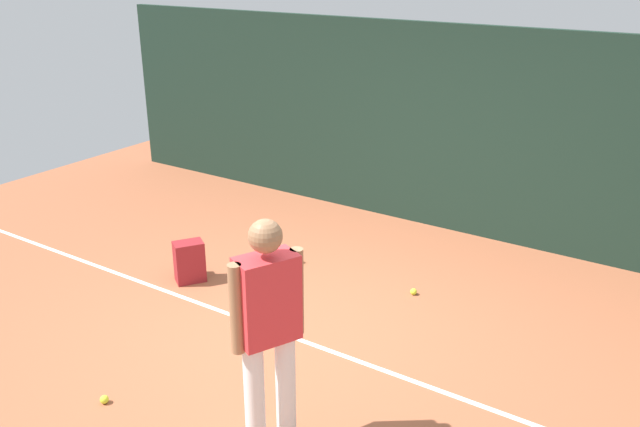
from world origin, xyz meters
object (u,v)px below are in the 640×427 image
object	(u,v)px
tennis_player	(268,324)
backpack	(189,262)
tennis_ball_near_player	(414,292)
tennis_ball_by_fence	(300,260)
tennis_ball_mid_court	(104,399)

from	to	relation	value
tennis_player	backpack	distance (m)	2.81
tennis_ball_near_player	tennis_ball_by_fence	bearing A→B (deg)	-178.86
tennis_ball_near_player	tennis_ball_by_fence	world-z (taller)	same
tennis_ball_by_fence	tennis_player	bearing A→B (deg)	-58.95
tennis_player	tennis_ball_mid_court	size ratio (longest dim) A/B	25.76
tennis_ball_by_fence	tennis_ball_mid_court	world-z (taller)	same
tennis_ball_by_fence	tennis_ball_mid_court	xyz separation A→B (m)	(0.17, -2.86, 0.00)
tennis_player	tennis_ball_by_fence	xyz separation A→B (m)	(-1.51, 2.50, -0.93)
tennis_player	tennis_ball_mid_court	bearing A→B (deg)	-50.22
tennis_player	tennis_ball_by_fence	size ratio (longest dim) A/B	25.76
tennis_player	tennis_ball_mid_court	world-z (taller)	tennis_player
tennis_ball_mid_court	tennis_ball_by_fence	bearing A→B (deg)	93.31
tennis_ball_near_player	tennis_ball_by_fence	size ratio (longest dim) A/B	1.00
backpack	tennis_ball_by_fence	distance (m)	1.23
tennis_ball_near_player	tennis_ball_mid_court	world-z (taller)	same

